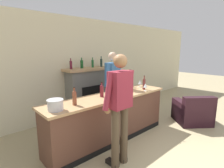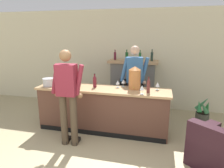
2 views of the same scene
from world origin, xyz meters
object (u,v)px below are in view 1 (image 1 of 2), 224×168
at_px(person_bartender, 113,85).
at_px(copper_dispenser, 128,80).
at_px(wine_bottle_burgundy_dark, 74,97).
at_px(fireplace_stone, 88,92).
at_px(armchair_black, 193,113).
at_px(wine_glass_mid_counter, 116,87).
at_px(wine_bottle_port_short, 144,83).
at_px(wine_glass_front_left, 145,86).
at_px(person_customer, 120,106).
at_px(ice_bucket_steel, 55,105).
at_px(wine_glass_near_bucket, 117,86).
at_px(wine_glass_back_row, 140,82).
at_px(wine_bottle_merlot_tall, 102,90).
at_px(potted_plant_corner, 140,99).

bearing_deg(person_bartender, copper_dispenser, -81.45).
height_order(person_bartender, wine_bottle_burgundy_dark, person_bartender).
height_order(fireplace_stone, person_bartender, person_bartender).
xyz_separation_m(armchair_black, wine_glass_mid_counter, (-1.84, 0.96, 0.79)).
bearing_deg(person_bartender, armchair_black, -42.07).
bearing_deg(wine_bottle_port_short, wine_glass_front_left, -132.69).
relative_size(person_customer, wine_bottle_port_short, 5.50).
bearing_deg(wine_glass_mid_counter, ice_bucket_steel, -170.89).
bearing_deg(wine_bottle_port_short, wine_glass_near_bucket, 148.63).
height_order(person_bartender, wine_glass_front_left, person_bartender).
distance_m(person_customer, person_bartender, 1.67).
distance_m(armchair_black, wine_glass_back_row, 1.61).
xyz_separation_m(copper_dispenser, wine_bottle_merlot_tall, (-0.85, -0.08, -0.11)).
bearing_deg(wine_glass_near_bucket, armchair_black, -31.16).
relative_size(copper_dispenser, ice_bucket_steel, 1.89).
bearing_deg(copper_dispenser, potted_plant_corner, 28.99).
bearing_deg(ice_bucket_steel, fireplace_stone, 43.21).
xyz_separation_m(wine_glass_front_left, wine_glass_back_row, (0.28, 0.38, -0.01)).
xyz_separation_m(armchair_black, wine_glass_back_row, (-1.01, 0.96, 0.80)).
xyz_separation_m(person_bartender, wine_bottle_merlot_tall, (-0.78, -0.53, 0.08)).
xyz_separation_m(person_bartender, wine_glass_mid_counter, (-0.30, -0.43, 0.05)).
bearing_deg(ice_bucket_steel, wine_bottle_burgundy_dark, 6.84).
distance_m(potted_plant_corner, wine_glass_near_bucket, 2.13).
distance_m(fireplace_stone, wine_bottle_burgundy_dark, 2.03).
bearing_deg(person_customer, wine_glass_back_row, 28.91).
xyz_separation_m(fireplace_stone, wine_glass_mid_counter, (-0.14, -1.31, 0.36)).
xyz_separation_m(ice_bucket_steel, wine_glass_front_left, (2.07, -0.13, 0.04)).
bearing_deg(person_customer, wine_glass_near_bucket, 48.36).
xyz_separation_m(wine_bottle_merlot_tall, wine_glass_front_left, (1.04, -0.27, -0.01)).
bearing_deg(potted_plant_corner, armchair_black, -92.60).
distance_m(potted_plant_corner, person_customer, 3.26).
height_order(ice_bucket_steel, wine_glass_back_row, ice_bucket_steel).
distance_m(copper_dispenser, wine_glass_back_row, 0.49).
xyz_separation_m(person_bartender, wine_bottle_port_short, (0.37, -0.69, 0.09)).
distance_m(wine_glass_front_left, wine_glass_back_row, 0.47).
bearing_deg(wine_glass_front_left, armchair_black, -24.59).
bearing_deg(person_customer, wine_bottle_burgundy_dark, 121.00).
bearing_deg(wine_glass_front_left, wine_bottle_burgundy_dark, 174.08).
relative_size(wine_bottle_burgundy_dark, wine_glass_near_bucket, 1.99).
height_order(armchair_black, wine_glass_near_bucket, wine_glass_near_bucket).
bearing_deg(wine_glass_back_row, potted_plant_corner, 37.71).
bearing_deg(wine_bottle_burgundy_dark, wine_glass_mid_counter, 9.81).
bearing_deg(wine_glass_mid_counter, wine_glass_back_row, -0.06).
relative_size(wine_bottle_port_short, wine_glass_mid_counter, 2.15).
xyz_separation_m(wine_bottle_merlot_tall, wine_glass_back_row, (1.32, 0.10, -0.02)).
bearing_deg(fireplace_stone, copper_dispenser, -80.59).
bearing_deg(person_bartender, wine_glass_front_left, -72.17).
height_order(ice_bucket_steel, wine_bottle_port_short, wine_bottle_port_short).
bearing_deg(wine_bottle_port_short, armchair_black, -31.05).
bearing_deg(wine_glass_back_row, wine_glass_front_left, -126.61).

